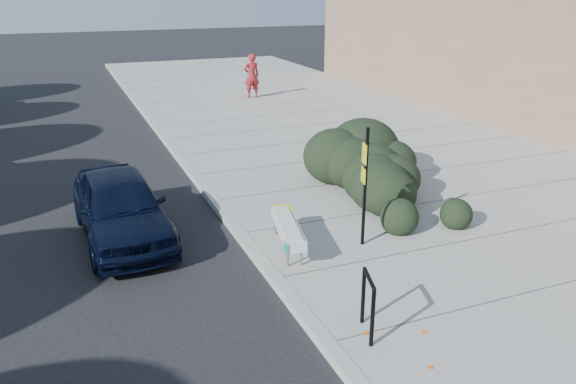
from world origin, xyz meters
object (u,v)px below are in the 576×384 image
at_px(bike_rack, 368,300).
at_px(sign_post, 365,179).
at_px(bench, 288,227).
at_px(sedan_navy, 121,206).
at_px(pedestrian, 252,76).

height_order(bike_rack, sign_post, sign_post).
bearing_deg(sign_post, bench, -179.70).
xyz_separation_m(bike_rack, sign_post, (1.40, 2.64, 0.77)).
height_order(bench, sedan_navy, sedan_navy).
height_order(bench, sign_post, sign_post).
distance_m(bench, sedan_navy, 3.47).
bearing_deg(bench, sign_post, -2.25).
xyz_separation_m(bench, sedan_navy, (-2.80, 2.04, 0.09)).
bearing_deg(bike_rack, bench, 106.84).
height_order(bike_rack, pedestrian, pedestrian).
bearing_deg(sedan_navy, sign_post, -32.93).
distance_m(bike_rack, sedan_navy, 5.77).
xyz_separation_m(sign_post, sedan_navy, (-4.21, 2.40, -0.79)).
bearing_deg(bench, sedan_navy, 156.11).
relative_size(bench, sign_post, 0.81).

